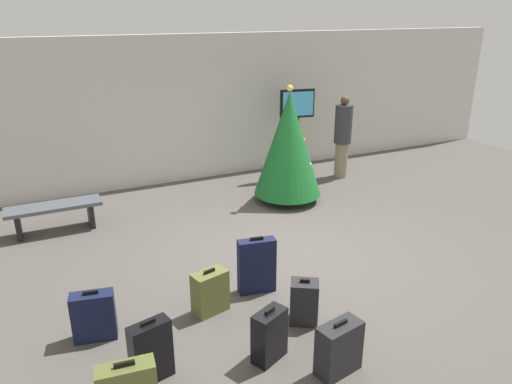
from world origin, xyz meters
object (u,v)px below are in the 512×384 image
(suitcase_2, at_px, (210,292))
(suitcase_4, at_px, (151,352))
(suitcase_0, at_px, (94,316))
(suitcase_7, at_px, (269,336))
(flight_info_kiosk, at_px, (297,118))
(suitcase_6, at_px, (304,302))
(suitcase_3, at_px, (257,266))
(traveller_0, at_px, (343,135))
(waiting_bench, at_px, (54,211))
(suitcase_1, at_px, (339,348))
(holiday_tree, at_px, (289,144))

(suitcase_2, distance_m, suitcase_4, 1.26)
(suitcase_0, distance_m, suitcase_7, 1.97)
(flight_info_kiosk, bearing_deg, suitcase_2, -130.96)
(suitcase_4, xyz_separation_m, suitcase_6, (1.85, 0.17, -0.06))
(suitcase_4, relative_size, suitcase_7, 1.13)
(suitcase_3, distance_m, suitcase_6, 0.88)
(traveller_0, bearing_deg, suitcase_4, -140.20)
(waiting_bench, bearing_deg, suitcase_6, -58.10)
(suitcase_4, bearing_deg, suitcase_2, 42.27)
(flight_info_kiosk, relative_size, waiting_bench, 1.28)
(suitcase_0, distance_m, suitcase_6, 2.39)
(suitcase_2, distance_m, suitcase_7, 1.11)
(suitcase_1, distance_m, suitcase_6, 0.88)
(suitcase_1, height_order, suitcase_4, suitcase_4)
(suitcase_2, relative_size, suitcase_7, 0.94)
(suitcase_2, distance_m, suitcase_6, 1.14)
(flight_info_kiosk, height_order, traveller_0, flight_info_kiosk)
(suitcase_4, distance_m, suitcase_6, 1.86)
(suitcase_0, distance_m, suitcase_1, 2.69)
(waiting_bench, relative_size, suitcase_0, 2.46)
(flight_info_kiosk, bearing_deg, suitcase_1, -115.70)
(flight_info_kiosk, relative_size, suitcase_2, 3.31)
(suitcase_7, bearing_deg, holiday_tree, 58.75)
(suitcase_0, height_order, suitcase_2, suitcase_0)
(suitcase_7, bearing_deg, suitcase_6, 31.42)
(suitcase_1, xyz_separation_m, suitcase_3, (-0.10, 1.72, 0.09))
(suitcase_0, bearing_deg, suitcase_4, -65.46)
(traveller_0, bearing_deg, suitcase_0, -148.52)
(waiting_bench, height_order, traveller_0, traveller_0)
(traveller_0, xyz_separation_m, suitcase_6, (-3.46, -4.25, -0.66))
(waiting_bench, relative_size, suitcase_4, 2.16)
(suitcase_3, bearing_deg, suitcase_6, -75.81)
(flight_info_kiosk, bearing_deg, suitcase_0, -140.80)
(suitcase_3, relative_size, suitcase_4, 1.13)
(holiday_tree, xyz_separation_m, waiting_bench, (-4.15, 0.41, -0.76))
(suitcase_1, bearing_deg, suitcase_0, 142.99)
(suitcase_7, bearing_deg, suitcase_2, 103.58)
(waiting_bench, xyz_separation_m, traveller_0, (5.90, 0.33, 0.57))
(holiday_tree, height_order, suitcase_7, holiday_tree)
(suitcase_1, distance_m, suitcase_7, 0.72)
(holiday_tree, height_order, suitcase_0, holiday_tree)
(suitcase_0, bearing_deg, waiting_bench, 93.09)
(suitcase_1, bearing_deg, holiday_tree, 67.34)
(holiday_tree, xyz_separation_m, traveller_0, (1.75, 0.74, -0.19))
(suitcase_0, bearing_deg, suitcase_6, -18.18)
(waiting_bench, xyz_separation_m, suitcase_6, (2.44, -3.92, -0.09))
(waiting_bench, distance_m, suitcase_0, 3.18)
(suitcase_1, bearing_deg, suitcase_4, 157.86)
(suitcase_3, height_order, suitcase_7, suitcase_3)
(traveller_0, distance_m, suitcase_2, 5.70)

